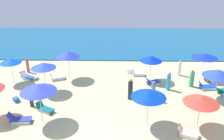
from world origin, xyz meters
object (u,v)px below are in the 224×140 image
umbrella_6 (201,99)px  beachgoer_4 (31,98)px  lounge_chair_4_0 (138,73)px  cooler_box_1 (129,71)px  lounge_chair_1_1 (224,90)px  lounge_chair_5_0 (213,79)px  beachgoer_6 (169,81)px  lounge_chair_8_1 (45,108)px  beachgoer_0 (192,79)px  umbrella_4 (151,58)px  lounge_chair_6_0 (187,133)px  cooler_box_0 (16,100)px  lounge_chair_1_0 (207,86)px  umbrella_1 (219,73)px  lounge_chair_9_1 (27,77)px  umbrella_0 (68,54)px  lounge_chair_4_1 (152,82)px  lounge_chair_9_0 (29,77)px  lounge_chair_8_0 (19,119)px  beachgoer_1 (153,91)px  beachgoer_3 (28,66)px  umbrella_8 (38,88)px  umbrella_2 (149,94)px  lounge_chair_0_0 (56,77)px  beachgoer_2 (179,69)px  umbrella_5 (205,56)px  beachgoer_5 (130,90)px  umbrella_3 (43,65)px

umbrella_6 → beachgoer_4: 11.99m
lounge_chair_4_0 → cooler_box_1: 1.00m
lounge_chair_1_1 → lounge_chair_5_0: lounge_chair_5_0 is taller
beachgoer_6 → lounge_chair_8_1: bearing=-49.7°
beachgoer_0 → beachgoer_6: (-2.15, -0.67, 0.07)m
lounge_chair_5_0 → umbrella_4: bearing=69.7°
lounge_chair_1_1 → lounge_chair_4_0: bearing=28.3°
lounge_chair_6_0 → cooler_box_0: bearing=94.0°
lounge_chair_1_0 → lounge_chair_8_1: 13.49m
umbrella_1 → lounge_chair_9_1: (-16.19, 3.25, -1.95)m
umbrella_0 → lounge_chair_4_1: (7.60, -1.17, -2.17)m
lounge_chair_6_0 → cooler_box_1: lounge_chair_6_0 is taller
lounge_chair_9_0 → beachgoer_4: bearing=-150.0°
lounge_chair_8_0 → beachgoer_0: size_ratio=1.00×
beachgoer_1 → beachgoer_3: (-11.66, 5.21, -0.07)m
umbrella_8 → umbrella_2: bearing=-1.7°
lounge_chair_0_0 → cooler_box_0: lounge_chair_0_0 is taller
umbrella_2 → beachgoer_3: bearing=142.1°
beachgoer_0 → beachgoer_2: (-0.52, 2.36, -0.01)m
umbrella_5 → beachgoer_5: umbrella_5 is taller
umbrella_0 → cooler_box_0: umbrella_0 is taller
lounge_chair_1_0 → lounge_chair_8_1: (-12.96, -3.75, -0.03)m
umbrella_1 → lounge_chair_9_0: 16.48m
lounge_chair_8_1 → beachgoer_4: size_ratio=0.99×
lounge_chair_1_1 → beachgoer_2: bearing=3.7°
lounge_chair_1_0 → beachgoer_0: (-1.19, 0.48, 0.46)m
lounge_chair_8_1 → lounge_chair_1_1: bearing=-48.8°
lounge_chair_4_0 → umbrella_6: size_ratio=0.58×
beachgoer_1 → lounge_chair_4_0: bearing=-164.5°
lounge_chair_8_1 → lounge_chair_5_0: bearing=-41.1°
umbrella_2 → umbrella_8: 7.08m
lounge_chair_8_0 → umbrella_3: bearing=-13.4°
beachgoer_6 → umbrella_4: bearing=-124.9°
beachgoer_3 → beachgoer_6: (13.18, -3.42, 0.07)m
lounge_chair_9_0 → beachgoer_0: (14.74, -1.23, 0.47)m
lounge_chair_1_0 → lounge_chair_5_0: lounge_chair_5_0 is taller
umbrella_5 → lounge_chair_5_0: bearing=-54.5°
lounge_chair_9_1 → beachgoer_4: size_ratio=1.05×
beachgoer_5 → beachgoer_1: bearing=171.6°
lounge_chair_4_1 → beachgoer_4: bearing=84.0°
lounge_chair_1_0 → lounge_chair_1_1: bearing=-125.4°
lounge_chair_6_0 → beachgoer_3: bearing=75.9°
lounge_chair_1_1 → umbrella_4: umbrella_4 is taller
lounge_chair_8_1 → beachgoer_5: size_ratio=0.85×
lounge_chair_0_0 → umbrella_4: 8.89m
lounge_chair_6_0 → umbrella_5: bearing=-0.7°
umbrella_8 → beachgoer_6: size_ratio=1.62×
beachgoer_3 → beachgoer_5: 11.08m
lounge_chair_8_1 → lounge_chair_6_0: bearing=-76.5°
lounge_chair_4_0 → lounge_chair_8_1: 9.69m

